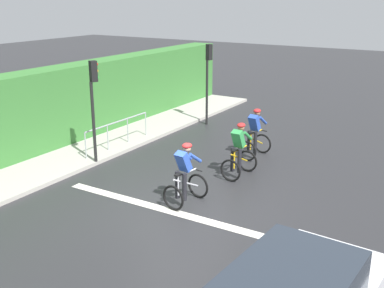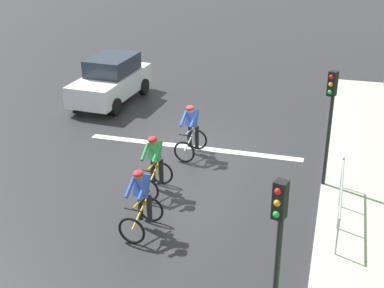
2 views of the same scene
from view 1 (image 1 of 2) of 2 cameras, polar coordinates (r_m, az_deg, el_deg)
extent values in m
plane|color=#28282B|center=(12.26, -1.34, -7.90)|extent=(80.00, 80.00, 0.00)
cube|color=#ADA89E|center=(16.95, -13.40, -0.83)|extent=(2.80, 21.28, 0.12)
cube|color=gray|center=(17.52, -15.54, 0.22)|extent=(0.44, 21.28, 0.48)
cube|color=#387533|center=(17.44, -16.53, 4.05)|extent=(1.10, 21.28, 2.82)
cube|color=silver|center=(12.09, -1.89, -8.25)|extent=(7.00, 0.30, 0.01)
torus|color=black|center=(16.56, 8.44, 0.05)|extent=(0.68, 0.13, 0.68)
torus|color=black|center=(15.71, 6.64, -0.84)|extent=(0.68, 0.13, 0.68)
cylinder|color=gold|center=(16.06, 7.60, 0.47)|extent=(0.14, 0.99, 0.51)
cylinder|color=gold|center=(15.80, 7.05, 0.29)|extent=(0.04, 0.04, 0.55)
cylinder|color=gold|center=(16.03, 7.73, 1.45)|extent=(0.11, 0.71, 0.04)
cube|color=black|center=(15.71, 7.09, 1.32)|extent=(0.12, 0.23, 0.04)
cylinder|color=black|center=(16.33, 8.35, 1.64)|extent=(0.42, 0.07, 0.03)
cube|color=#2D51B7|center=(15.80, 7.50, 2.53)|extent=(0.34, 0.44, 0.57)
sphere|color=#9E7051|center=(15.86, 7.83, 3.72)|extent=(0.20, 0.20, 0.20)
ellipsoid|color=red|center=(15.84, 7.84, 3.97)|extent=(0.27, 0.30, 0.14)
cylinder|color=black|center=(15.95, 6.86, 0.31)|extent=(0.12, 0.12, 0.74)
cylinder|color=black|center=(15.84, 7.60, 0.16)|extent=(0.12, 0.12, 0.74)
cylinder|color=#2D51B7|center=(16.11, 7.53, 3.01)|extent=(0.14, 0.48, 0.37)
cylinder|color=#2D51B7|center=(15.96, 8.52, 2.83)|extent=(0.14, 0.48, 0.37)
torus|color=black|center=(14.78, 6.66, -2.03)|extent=(0.68, 0.10, 0.68)
torus|color=black|center=(13.95, 4.64, -3.19)|extent=(0.68, 0.10, 0.68)
cylinder|color=gold|center=(14.28, 5.71, -1.66)|extent=(0.10, 0.99, 0.51)
cylinder|color=gold|center=(14.02, 5.10, -1.90)|extent=(0.04, 0.04, 0.55)
cylinder|color=gold|center=(14.23, 5.84, -0.55)|extent=(0.09, 0.72, 0.04)
cube|color=black|center=(13.92, 5.13, -0.75)|extent=(0.11, 0.23, 0.04)
cylinder|color=black|center=(14.54, 6.53, -0.29)|extent=(0.42, 0.06, 0.03)
cube|color=green|center=(14.00, 5.58, 0.63)|extent=(0.32, 0.43, 0.57)
sphere|color=#9E7051|center=(14.04, 5.93, 1.99)|extent=(0.20, 0.20, 0.20)
ellipsoid|color=red|center=(14.03, 5.94, 2.26)|extent=(0.26, 0.29, 0.14)
cylinder|color=black|center=(14.17, 4.88, -1.86)|extent=(0.12, 0.12, 0.74)
cylinder|color=black|center=(14.06, 5.72, -2.04)|extent=(0.12, 0.12, 0.74)
cylinder|color=green|center=(14.30, 5.60, 1.21)|extent=(0.12, 0.48, 0.37)
cylinder|color=green|center=(14.15, 6.72, 1.00)|extent=(0.12, 0.48, 0.37)
torus|color=black|center=(12.82, 0.73, -5.05)|extent=(0.68, 0.14, 0.68)
torus|color=black|center=(12.10, -2.27, -6.49)|extent=(0.68, 0.14, 0.68)
cylinder|color=silver|center=(12.36, -0.73, -4.69)|extent=(0.17, 0.99, 0.51)
cylinder|color=silver|center=(12.13, -1.65, -5.00)|extent=(0.04, 0.04, 0.55)
cylinder|color=silver|center=(12.29, -0.59, -3.43)|extent=(0.13, 0.71, 0.04)
cube|color=black|center=(12.02, -1.67, -3.71)|extent=(0.13, 0.23, 0.04)
cylinder|color=black|center=(12.56, 0.45, -3.08)|extent=(0.42, 0.08, 0.03)
cube|color=#2D51B7|center=(12.06, -1.05, -2.10)|extent=(0.35, 0.44, 0.57)
sphere|color=tan|center=(12.07, -0.60, -0.53)|extent=(0.20, 0.20, 0.20)
ellipsoid|color=red|center=(12.05, -0.60, -0.21)|extent=(0.27, 0.31, 0.14)
cylinder|color=black|center=(12.29, -1.77, -4.91)|extent=(0.12, 0.12, 0.74)
cylinder|color=black|center=(12.15, -0.91, -5.19)|extent=(0.12, 0.12, 0.74)
cylinder|color=#2D51B7|center=(12.35, -0.78, -1.36)|extent=(0.15, 0.49, 0.37)
cylinder|color=#2D51B7|center=(12.16, 0.39, -1.67)|extent=(0.15, 0.49, 0.37)
cylinder|color=black|center=(8.94, 10.44, -16.38)|extent=(0.26, 0.65, 0.64)
cube|color=#EAEACC|center=(9.18, 14.48, -12.19)|extent=(0.28, 0.10, 0.16)
cube|color=#EAEACC|center=(8.94, 20.74, -13.68)|extent=(0.28, 0.10, 0.16)
cylinder|color=black|center=(15.26, -11.73, 2.31)|extent=(0.10, 0.10, 2.70)
cube|color=black|center=(14.95, -11.77, 8.55)|extent=(0.26, 0.26, 0.64)
sphere|color=red|center=(14.97, -11.43, 9.35)|extent=(0.11, 0.11, 0.11)
sphere|color=orange|center=(15.00, -11.38, 8.60)|extent=(0.11, 0.11, 0.11)
sphere|color=green|center=(15.03, -11.34, 7.85)|extent=(0.11, 0.11, 0.11)
cylinder|color=black|center=(19.81, 1.80, 6.15)|extent=(0.10, 0.10, 2.70)
cube|color=black|center=(19.62, 2.06, 10.97)|extent=(0.25, 0.25, 0.64)
sphere|color=red|center=(19.67, 2.31, 11.57)|extent=(0.11, 0.11, 0.11)
sphere|color=orange|center=(19.70, 2.30, 10.99)|extent=(0.11, 0.11, 0.11)
sphere|color=green|center=(19.72, 2.29, 10.42)|extent=(0.11, 0.11, 0.11)
cylinder|color=#999EA3|center=(16.82, -8.95, 2.65)|extent=(0.08, 3.22, 0.05)
cylinder|color=#999EA3|center=(15.84, -12.65, -0.40)|extent=(0.04, 0.04, 1.00)
cylinder|color=#999EA3|center=(16.58, -10.07, 0.57)|extent=(0.04, 0.04, 1.00)
cylinder|color=#999EA3|center=(17.35, -7.72, 1.45)|extent=(0.04, 0.04, 1.00)
cylinder|color=#999EA3|center=(18.15, -5.57, 2.25)|extent=(0.04, 0.04, 1.00)
camera|label=2|loc=(26.36, 9.27, 21.47)|focal=50.35mm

